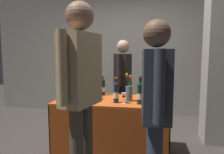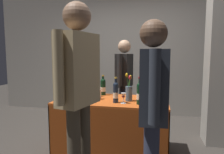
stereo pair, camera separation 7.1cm
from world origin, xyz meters
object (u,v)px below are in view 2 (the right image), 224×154
Objects in this scene: wine_glass_near_vendor at (123,96)px; taster_foreground_right at (78,83)px; vendor_presenter at (124,78)px; tasting_table at (112,116)px; flower_vase at (129,92)px; featured_wine_bottle at (103,86)px; display_bottle_0 at (92,87)px; concrete_pillar at (222,43)px.

taster_foreground_right is (-0.29, -0.74, 0.25)m from wine_glass_near_vendor.
vendor_presenter is at bearing 97.90° from wine_glass_near_vendor.
flower_vase reaches higher than tasting_table.
vendor_presenter is at bearing 87.07° from tasting_table.
featured_wine_bottle is 0.19× the size of vendor_presenter.
featured_wine_bottle is at bearing 129.43° from wine_glass_near_vendor.
flower_vase is (0.23, -0.04, 0.34)m from tasting_table.
tasting_table is 0.48m from featured_wine_bottle.
wine_glass_near_vendor is at bearing -45.81° from tasting_table.
featured_wine_bottle reaches higher than wine_glass_near_vendor.
featured_wine_bottle reaches higher than tasting_table.
flower_vase is at bearing 70.47° from wine_glass_near_vendor.
vendor_presenter is 1.76m from taster_foreground_right.
display_bottle_0 reaches higher than wine_glass_near_vendor.
vendor_presenter reaches higher than display_bottle_0.
concrete_pillar is 10.01× the size of featured_wine_bottle.
featured_wine_bottle is 0.17× the size of taster_foreground_right.
tasting_table is 0.92× the size of vendor_presenter.
flower_vase is at bearing -6.70° from taster_foreground_right.
taster_foreground_right reaches higher than flower_vase.
display_bottle_0 is 2.64× the size of wine_glass_near_vendor.
display_bottle_0 is 0.58m from wine_glass_near_vendor.
taster_foreground_right is (0.20, -1.05, 0.19)m from display_bottle_0.
taster_foreground_right is at bearing -79.10° from display_bottle_0.
flower_vase is at bearing 20.26° from vendor_presenter.
flower_vase is at bearing -16.55° from display_bottle_0.
taster_foreground_right is (-0.34, -0.89, 0.22)m from flower_vase.
taster_foreground_right is at bearing -86.01° from featured_wine_bottle.
taster_foreground_right reaches higher than display_bottle_0.
tasting_table is 4.25× the size of display_bottle_0.
tasting_table is 0.42m from flower_vase.
taster_foreground_right is at bearing -110.90° from flower_vase.
concrete_pillar is at bearing 32.13° from wine_glass_near_vendor.
concrete_pillar is 23.09× the size of wine_glass_near_vendor.
tasting_table is 11.23× the size of wine_glass_near_vendor.
wine_glass_near_vendor is (0.18, -0.19, 0.32)m from tasting_table.
concrete_pillar is at bearing 90.90° from vendor_presenter.
wine_glass_near_vendor is at bearing -6.96° from taster_foreground_right.
wine_glass_near_vendor is 0.08× the size of vendor_presenter.
taster_foreground_right is at bearing -96.62° from tasting_table.
featured_wine_bottle is at bearing 51.77° from display_bottle_0.
flower_vase reaches higher than featured_wine_bottle.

